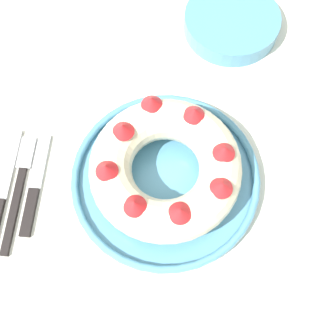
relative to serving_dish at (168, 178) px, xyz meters
name	(u,v)px	position (x,y,z in m)	size (l,w,h in m)	color
ground_plane	(173,265)	(0.02, -0.03, -0.75)	(8.00, 8.00, 0.00)	brown
dining_table	(177,215)	(0.02, -0.03, -0.10)	(1.21, 1.10, 0.74)	silver
serving_dish	(168,178)	(0.00, 0.00, 0.00)	(0.30, 0.30, 0.02)	#518EB2
bundt_cake	(168,167)	(0.00, 0.00, 0.05)	(0.23, 0.23, 0.08)	beige
fork	(22,185)	(-0.23, -0.02, -0.01)	(0.02, 0.20, 0.01)	black
serving_knife	(2,202)	(-0.26, -0.05, -0.01)	(0.02, 0.22, 0.01)	black
cake_knife	(36,191)	(-0.21, -0.03, -0.01)	(0.02, 0.17, 0.01)	black
side_bowl	(234,23)	(0.10, 0.32, 0.00)	(0.18, 0.18, 0.03)	#518EB2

